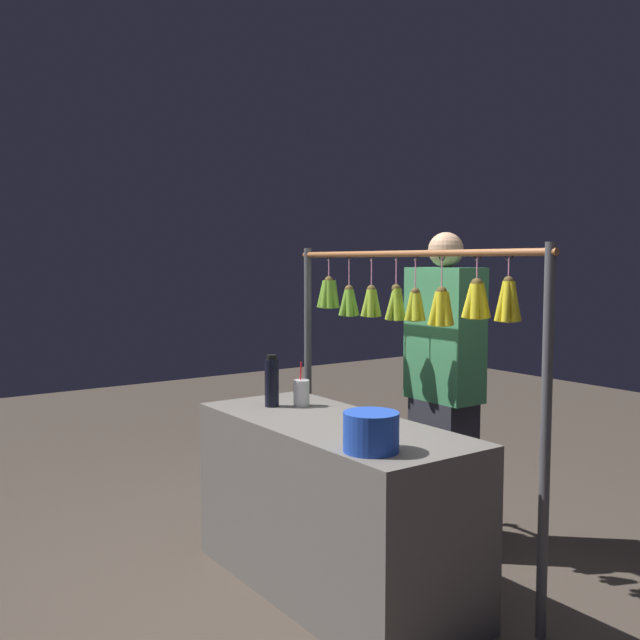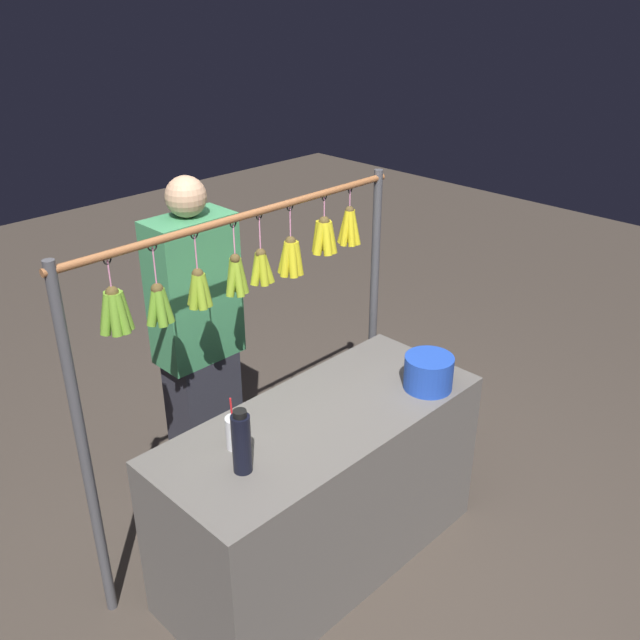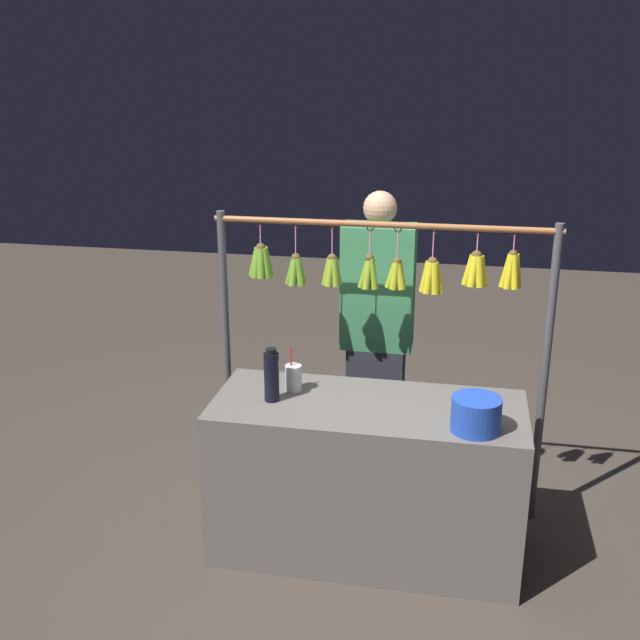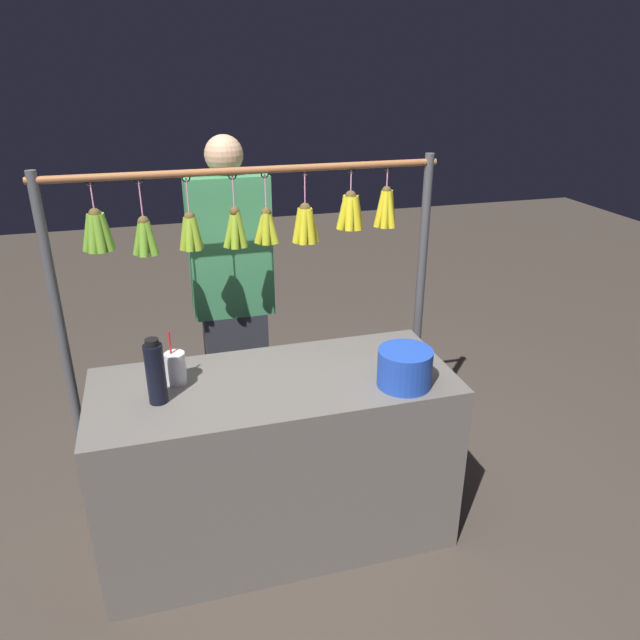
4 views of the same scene
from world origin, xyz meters
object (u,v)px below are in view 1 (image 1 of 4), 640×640
drink_cup (301,393)px  vendor_person (444,394)px  blue_bucket (371,432)px  water_bottle (272,382)px

drink_cup → vendor_person: 0.78m
blue_bucket → vendor_person: 1.12m
vendor_person → blue_bucket: bearing=120.1°
water_bottle → vendor_person: vendor_person is taller
water_bottle → vendor_person: bearing=-116.3°
blue_bucket → drink_cup: size_ratio=0.97×
drink_cup → vendor_person: (-0.33, -0.70, -0.03)m
blue_bucket → vendor_person: vendor_person is taller
drink_cup → vendor_person: bearing=-115.5°
drink_cup → vendor_person: vendor_person is taller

